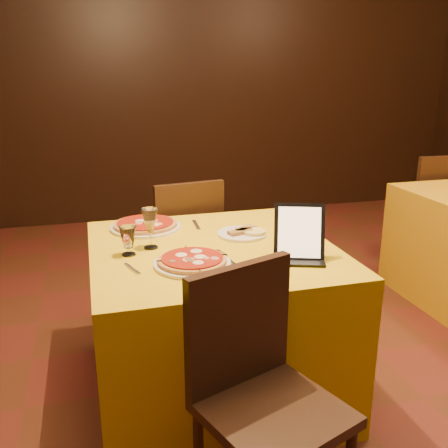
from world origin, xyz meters
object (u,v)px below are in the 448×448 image
object	(u,v)px
chair_main_near	(274,412)
tablet	(299,232)
pizza_far	(145,226)
wine_glass	(150,228)
water_glass	(128,241)
pizza_near	(192,262)
chair_side_far	(423,208)
chair_main_far	(180,247)
main_table	(213,320)

from	to	relation	value
chair_main_near	tablet	world-z (taller)	tablet
pizza_far	tablet	world-z (taller)	tablet
wine_glass	water_glass	size ratio (longest dim) A/B	1.46
chair_main_near	pizza_far	world-z (taller)	chair_main_near
pizza_far	water_glass	size ratio (longest dim) A/B	2.76
pizza_far	wine_glass	size ratio (longest dim) A/B	1.89
pizza_near	water_glass	distance (m)	0.31
chair_side_far	wine_glass	world-z (taller)	wine_glass
chair_main_far	water_glass	xyz separation A→B (m)	(-0.38, -0.85, 0.36)
chair_main_far	pizza_near	xyz separation A→B (m)	(-0.14, -1.04, 0.31)
chair_side_far	wine_glass	distance (m)	2.69
tablet	wine_glass	bearing A→B (deg)	173.22
chair_main_far	chair_side_far	world-z (taller)	same
chair_main_near	water_glass	distance (m)	0.96
chair_side_far	tablet	bearing A→B (deg)	43.36
chair_main_near	tablet	distance (m)	0.77
chair_main_near	tablet	bearing A→B (deg)	40.32
pizza_near	tablet	size ratio (longest dim) A/B	1.31
pizza_far	water_glass	xyz separation A→B (m)	(-0.12, -0.37, 0.05)
chair_main_near	water_glass	xyz separation A→B (m)	(-0.38, 0.80, 0.36)
main_table	pizza_far	world-z (taller)	pizza_far
chair_side_far	water_glass	size ratio (longest dim) A/B	7.00
chair_side_far	pizza_far	world-z (taller)	chair_side_far
water_glass	pizza_far	bearing A→B (deg)	72.38
pizza_near	main_table	bearing A→B (deg)	55.99
main_table	chair_main_near	world-z (taller)	chair_main_near
pizza_near	tablet	xyz separation A→B (m)	(0.46, -0.04, 0.10)
pizza_far	wine_glass	xyz separation A→B (m)	(-0.01, -0.30, 0.08)
main_table	pizza_far	xyz separation A→B (m)	(-0.26, 0.36, 0.39)
main_table	tablet	distance (m)	0.64
chair_main_near	chair_side_far	distance (m)	2.95
pizza_near	water_glass	bearing A→B (deg)	141.43
main_table	chair_main_near	size ratio (longest dim) A/B	1.21
chair_main_near	pizza_far	size ratio (longest dim) A/B	2.53
chair_main_far	water_glass	size ratio (longest dim) A/B	7.00
main_table	water_glass	size ratio (longest dim) A/B	8.46
main_table	chair_main_far	world-z (taller)	chair_main_far
chair_side_far	wine_glass	size ratio (longest dim) A/B	4.79
chair_main_near	chair_side_far	size ratio (longest dim) A/B	1.00
main_table	chair_main_near	xyz separation A→B (m)	(0.00, -0.81, 0.08)
chair_main_near	wine_glass	xyz separation A→B (m)	(-0.28, 0.87, 0.39)
chair_main_near	chair_main_far	size ratio (longest dim) A/B	1.00
wine_glass	water_glass	bearing A→B (deg)	-148.72
pizza_far	pizza_near	bearing A→B (deg)	-77.40
chair_main_far	chair_side_far	size ratio (longest dim) A/B	1.00
main_table	tablet	bearing A→B (deg)	-37.36
chair_main_near	pizza_near	world-z (taller)	chair_main_near
pizza_far	water_glass	bearing A→B (deg)	-107.62
chair_side_far	water_glass	distance (m)	2.81
chair_side_far	main_table	bearing A→B (deg)	34.12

